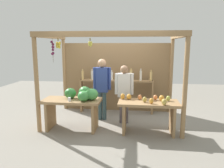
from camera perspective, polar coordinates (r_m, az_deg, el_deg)
The scene contains 7 objects.
ground_plane at distance 5.95m, azimuth 0.21°, elevation -9.60°, with size 12.00×12.00×0.00m, color gray.
market_stall at distance 6.09m, azimuth 0.62°, elevation 3.87°, with size 3.41×2.02×2.32m.
fruit_counter_left at distance 5.23m, azimuth -9.16°, elevation -4.50°, with size 1.38×0.65×1.04m.
fruit_counter_right at distance 5.07m, azimuth 9.58°, elevation -6.52°, with size 1.38×0.64×0.88m.
bottle_shelf_unit at distance 6.42m, azimuth 1.18°, elevation -0.53°, with size 2.19×0.22×1.35m.
vendor_man at distance 5.78m, azimuth -2.65°, elevation 0.10°, with size 0.48×0.23×1.66m.
vendor_woman at distance 5.54m, azimuth 3.22°, elevation -1.40°, with size 0.48×0.21×1.52m.
Camera 1 is at (0.62, -5.56, 2.02)m, focal length 34.50 mm.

